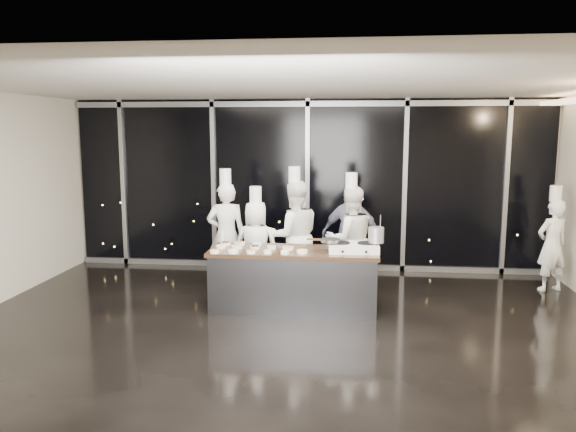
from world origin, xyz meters
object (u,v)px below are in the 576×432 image
object	(u,v)px
demo_counter	(294,279)
chef_side	(552,244)
guest	(351,236)
chef_right	(350,239)
stove	(354,247)
chef_left	(256,246)
frying_pan	(330,240)
stock_pot	(376,235)
chef_far_left	(226,234)
chef_center	(294,236)

from	to	relation	value
demo_counter	chef_side	world-z (taller)	chef_side
guest	chef_right	distance (m)	0.21
guest	chef_right	world-z (taller)	chef_right
stove	chef_left	bearing A→B (deg)	148.68
demo_counter	guest	distance (m)	1.56
frying_pan	chef_side	bearing A→B (deg)	20.25
chef_left	stock_pot	bearing A→B (deg)	157.92
guest	chef_side	xyz separation A→B (m)	(3.27, 0.20, -0.10)
chef_far_left	guest	bearing A→B (deg)	174.09
demo_counter	frying_pan	xyz separation A→B (m)	(0.53, -0.07, 0.61)
guest	demo_counter	bearing A→B (deg)	74.39
demo_counter	stock_pot	xyz separation A→B (m)	(1.18, -0.04, 0.70)
chef_center	chef_side	bearing A→B (deg)	168.90
chef_right	chef_left	bearing A→B (deg)	-8.84
stove	guest	distance (m)	1.29
chef_left	chef_side	distance (m)	4.85
chef_left	chef_side	size ratio (longest dim) A/B	1.00
chef_far_left	demo_counter	bearing A→B (deg)	128.61
demo_counter	chef_far_left	size ratio (longest dim) A/B	1.23
chef_center	chef_side	xyz separation A→B (m)	(4.20, 0.45, -0.14)
stove	stock_pot	size ratio (longest dim) A/B	3.28
stove	frying_pan	distance (m)	0.35
chef_center	stove	bearing A→B (deg)	115.61
stock_pot	chef_far_left	size ratio (longest dim) A/B	0.11
demo_counter	guest	xyz separation A→B (m)	(0.84, 1.25, 0.43)
stove	chef_far_left	bearing A→B (deg)	149.48
stove	chef_far_left	distance (m)	2.39
chef_center	chef_right	distance (m)	0.92
stove	chef_side	world-z (taller)	chef_side
demo_counter	chef_center	distance (m)	1.10
stove	chef_left	world-z (taller)	chef_left
chef_right	chef_side	bearing A→B (deg)	169.94
chef_right	chef_center	bearing A→B (deg)	-14.44
chef_right	chef_side	distance (m)	3.31
chef_side	chef_left	bearing A→B (deg)	-14.43
demo_counter	stove	bearing A→B (deg)	-2.90
chef_far_left	chef_center	bearing A→B (deg)	165.27
stock_pot	chef_side	world-z (taller)	chef_side
demo_counter	frying_pan	size ratio (longest dim) A/B	5.02
stove	stock_pot	world-z (taller)	stock_pot
chef_far_left	frying_pan	bearing A→B (deg)	136.63
guest	stove	bearing A→B (deg)	109.65
frying_pan	chef_right	size ratio (longest dim) A/B	0.25
frying_pan	chef_center	world-z (taller)	chef_center
frying_pan	chef_left	bearing A→B (deg)	141.71
stove	frying_pan	bearing A→B (deg)	-178.77
chef_side	chef_center	bearing A→B (deg)	-15.77
chef_side	stove	bearing A→B (deg)	2.77
demo_counter	chef_right	distance (m)	1.39
chef_left	chef_side	world-z (taller)	chef_side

